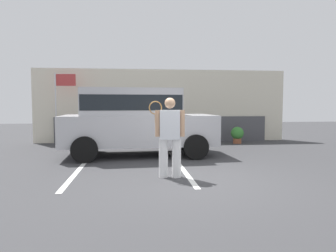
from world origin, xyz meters
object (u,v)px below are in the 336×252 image
at_px(parked_suv, 136,118).
at_px(potted_plant_by_porch, 237,134).
at_px(tennis_player_man, 170,136).
at_px(flag_pole, 61,95).

xyz_separation_m(parked_suv, potted_plant_by_porch, (4.10, 2.47, -0.77)).
relative_size(parked_suv, tennis_player_man, 2.73).
height_order(parked_suv, flag_pole, flag_pole).
distance_m(tennis_player_man, potted_plant_by_porch, 6.38).
bearing_deg(parked_suv, potted_plant_by_porch, 28.27).
xyz_separation_m(tennis_player_man, potted_plant_by_porch, (3.38, 5.38, -0.52)).
bearing_deg(tennis_player_man, potted_plant_by_porch, -115.38).
bearing_deg(parked_suv, tennis_player_man, -79.10).
distance_m(parked_suv, tennis_player_man, 3.01).
height_order(parked_suv, tennis_player_man, parked_suv).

